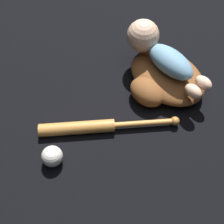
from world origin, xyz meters
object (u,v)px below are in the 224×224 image
baseball_bat (91,127)px  baby_figure (158,50)px  baseball (52,156)px  baseball_glove (164,79)px

baseball_bat → baby_figure: bearing=-108.3°
baseball_bat → baseball: (0.06, 0.16, 0.01)m
baseball_glove → baby_figure: 0.11m
baseball_glove → baby_figure: (0.05, -0.04, 0.09)m
baby_figure → baseball: bearing=70.5°
baby_figure → baseball_bat: size_ratio=0.82×
baseball_glove → baby_figure: size_ratio=1.03×
baseball_glove → baseball_bat: size_ratio=0.85×
baseball_bat → baseball: baseball is taller
baseball_bat → baseball: 0.17m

